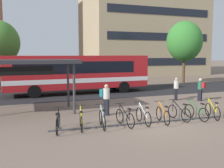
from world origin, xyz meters
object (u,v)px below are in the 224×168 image
(parked_bicycle_orange_5, at_px, (163,115))
(parked_bicycle_black_6, at_px, (179,113))
(parked_bicycle_silver_2, at_px, (102,119))
(transit_shelter, at_px, (13,63))
(city_bus, at_px, (79,73))
(parked_bicycle_black_0, at_px, (58,123))
(parked_bicycle_white_4, at_px, (143,116))
(parked_bicycle_black_3, at_px, (125,118))
(parked_bicycle_green_7, at_px, (196,112))
(commuter_red_pack_0, at_px, (176,87))
(parked_bicycle_yellow_8, at_px, (212,111))
(street_tree_1, at_px, (184,41))
(commuter_teal_pack_2, at_px, (106,97))
(commuter_red_pack_1, at_px, (201,88))
(parked_bicycle_yellow_1, at_px, (81,121))

(parked_bicycle_orange_5, distance_m, parked_bicycle_black_6, 1.06)
(parked_bicycle_silver_2, height_order, parked_bicycle_black_6, same)
(transit_shelter, bearing_deg, parked_bicycle_orange_5, -31.79)
(city_bus, bearing_deg, parked_bicycle_black_0, -109.23)
(parked_bicycle_silver_2, xyz_separation_m, parked_bicycle_white_4, (2.03, -0.10, 0.00))
(parked_bicycle_black_3, height_order, parked_bicycle_white_4, same)
(parked_bicycle_green_7, bearing_deg, transit_shelter, 57.35)
(parked_bicycle_orange_5, bearing_deg, commuter_red_pack_0, -30.26)
(parked_bicycle_yellow_8, height_order, commuter_red_pack_0, commuter_red_pack_0)
(commuter_red_pack_0, bearing_deg, parked_bicycle_green_7, 3.07)
(parked_bicycle_black_3, xyz_separation_m, parked_bicycle_black_6, (2.99, 0.02, 0.00))
(street_tree_1, bearing_deg, parked_bicycle_black_6, -126.22)
(parked_bicycle_silver_2, relative_size, commuter_red_pack_0, 1.04)
(transit_shelter, distance_m, commuter_teal_pack_2, 5.43)
(parked_bicycle_green_7, distance_m, transit_shelter, 10.12)
(parked_bicycle_white_4, bearing_deg, street_tree_1, -38.56)
(commuter_teal_pack_2, bearing_deg, city_bus, 128.64)
(parked_bicycle_black_3, distance_m, transit_shelter, 6.97)
(parked_bicycle_silver_2, height_order, commuter_red_pack_0, commuter_red_pack_0)
(parked_bicycle_green_7, xyz_separation_m, parked_bicycle_yellow_8, (0.98, -0.04, 0.00))
(parked_bicycle_black_6, xyz_separation_m, parked_bicycle_green_7, (0.89, -0.22, 0.00))
(transit_shelter, bearing_deg, parked_bicycle_black_0, -65.63)
(parked_bicycle_black_6, xyz_separation_m, commuter_red_pack_1, (4.64, 4.11, 0.55))
(city_bus, xyz_separation_m, parked_bicycle_silver_2, (-1.42, -10.69, -1.39))
(parked_bicycle_yellow_1, bearing_deg, parked_bicycle_black_0, 102.30)
(commuter_red_pack_1, distance_m, commuter_teal_pack_2, 7.98)
(city_bus, height_order, parked_bicycle_yellow_1, city_bus)
(parked_bicycle_black_0, bearing_deg, parked_bicycle_yellow_1, -74.56)
(parked_bicycle_white_4, relative_size, transit_shelter, 0.24)
(city_bus, relative_size, parked_bicycle_black_6, 7.03)
(parked_bicycle_white_4, distance_m, parked_bicycle_orange_5, 1.00)
(city_bus, height_order, parked_bicycle_yellow_8, city_bus)
(parked_bicycle_black_6, xyz_separation_m, street_tree_1, (10.27, 14.03, 4.37))
(parked_bicycle_black_0, bearing_deg, commuter_red_pack_1, -55.69)
(parked_bicycle_black_3, relative_size, parked_bicycle_green_7, 1.00)
(parked_bicycle_black_3, relative_size, transit_shelter, 0.24)
(parked_bicycle_black_6, relative_size, transit_shelter, 0.24)
(city_bus, relative_size, transit_shelter, 1.67)
(parked_bicycle_yellow_8, relative_size, commuter_red_pack_1, 1.03)
(parked_bicycle_black_3, height_order, commuter_red_pack_0, commuter_red_pack_0)
(parked_bicycle_black_0, xyz_separation_m, commuter_red_pack_1, (10.68, 4.00, 0.55))
(parked_bicycle_black_6, bearing_deg, parked_bicycle_black_0, 83.07)
(parked_bicycle_black_0, distance_m, parked_bicycle_yellow_8, 7.92)
(parked_bicycle_black_6, xyz_separation_m, commuter_red_pack_0, (3.22, 5.04, 0.57))
(parked_bicycle_green_7, bearing_deg, parked_bicycle_orange_5, 83.82)
(parked_bicycle_yellow_8, xyz_separation_m, street_tree_1, (8.41, 14.29, 4.37))
(parked_bicycle_yellow_8, bearing_deg, commuter_teal_pack_2, 78.79)
(parked_bicycle_white_4, height_order, commuter_teal_pack_2, commuter_teal_pack_2)
(parked_bicycle_black_6, bearing_deg, parked_bicycle_yellow_1, 82.53)
(parked_bicycle_yellow_1, distance_m, commuter_red_pack_0, 9.61)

